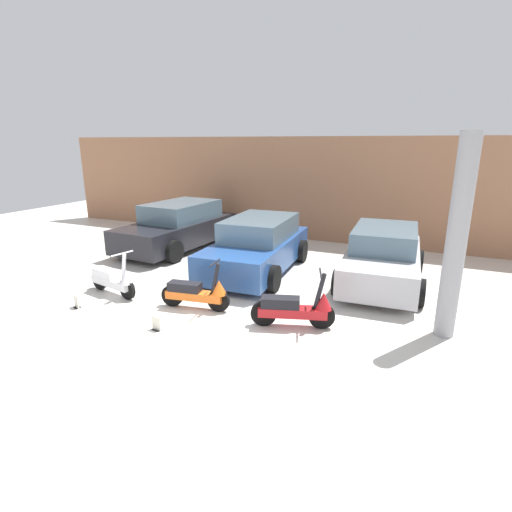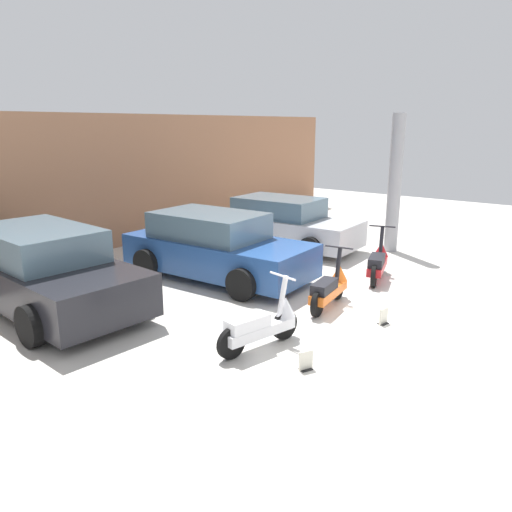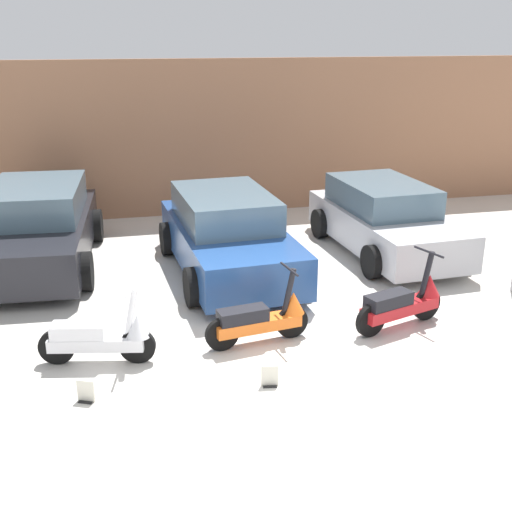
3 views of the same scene
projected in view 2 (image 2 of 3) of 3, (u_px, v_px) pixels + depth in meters
ground_plane at (381, 316)px, 8.25m from camera, size 28.00×28.00×0.00m
wall_back at (103, 183)px, 12.27m from camera, size 19.60×0.12×3.34m
scooter_front_left at (263, 324)px, 7.03m from camera, size 1.42×0.59×1.00m
scooter_front_right at (330, 287)px, 8.63m from camera, size 1.42×0.55×0.99m
scooter_front_center at (378, 261)px, 10.18m from camera, size 1.44×0.72×1.04m
car_rear_left at (45, 271)px, 8.48m from camera, size 2.18×4.20×1.39m
car_rear_center at (216, 247)px, 10.23m from camera, size 2.08×4.03×1.34m
car_rear_right at (284, 224)px, 12.76m from camera, size 1.98×3.83×1.27m
placard_near_left_scooter at (306, 361)px, 6.44m from camera, size 0.20×0.18×0.26m
placard_near_right_scooter at (383, 317)px, 7.92m from camera, size 0.20×0.14×0.26m
support_column_side at (395, 184)px, 12.12m from camera, size 0.32×0.32×3.34m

